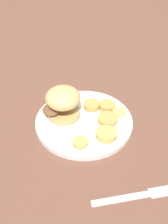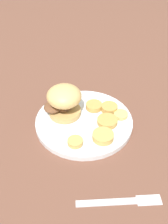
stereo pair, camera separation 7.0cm
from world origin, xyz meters
name	(u,v)px [view 2 (the right image)]	position (x,y,z in m)	size (l,w,h in m)	color
ground_plane	(84,123)	(0.00, 0.00, 0.00)	(4.00, 4.00, 0.00)	brown
dinner_plate	(84,121)	(0.00, 0.00, 0.01)	(0.26, 0.26, 0.02)	white
sandwich	(63,100)	(0.01, 0.06, 0.06)	(0.09, 0.11, 0.09)	tan
potato_round_0	(75,142)	(-0.09, 0.00, 0.02)	(0.04, 0.04, 0.01)	tan
potato_round_1	(107,121)	(0.00, -0.06, 0.02)	(0.05, 0.05, 0.01)	tan
potato_round_2	(103,136)	(-0.06, -0.06, 0.02)	(0.05, 0.05, 0.02)	tan
potato_round_3	(121,115)	(0.04, -0.10, 0.02)	(0.04, 0.04, 0.01)	#DBB766
potato_round_4	(109,108)	(0.05, -0.06, 0.02)	(0.05, 0.05, 0.02)	tan
potato_round_5	(94,106)	(0.05, -0.02, 0.02)	(0.05, 0.05, 0.01)	tan
fork	(120,201)	(-0.21, -0.13, 0.00)	(0.07, 0.18, 0.00)	silver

